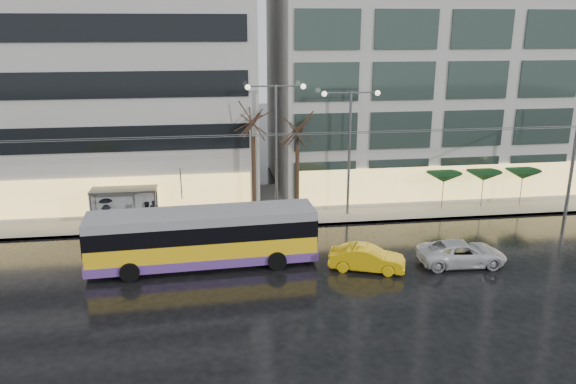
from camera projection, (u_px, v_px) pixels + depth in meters
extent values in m
plane|color=black|center=(263.00, 291.00, 28.14)|extent=(140.00, 140.00, 0.00)
cube|color=gray|center=(271.00, 204.00, 41.67)|extent=(80.00, 10.00, 0.15)
cube|color=slate|center=(280.00, 226.00, 36.97)|extent=(80.00, 0.10, 0.15)
cube|color=#AEABA6|center=(17.00, 49.00, 40.84)|extent=(34.00, 14.00, 22.00)
cube|color=#AEABA6|center=(473.00, 27.00, 45.09)|extent=(32.00, 14.00, 25.00)
cube|color=yellow|center=(203.00, 248.00, 30.84)|extent=(12.37, 3.17, 1.53)
cube|color=#613A91|center=(204.00, 256.00, 30.99)|extent=(12.41, 3.21, 0.51)
cube|color=black|center=(203.00, 228.00, 30.52)|extent=(12.39, 3.19, 0.92)
cube|color=gray|center=(202.00, 216.00, 30.32)|extent=(12.37, 3.17, 0.51)
cube|color=black|center=(313.00, 224.00, 31.68)|extent=(0.18, 2.35, 1.33)
cube|color=black|center=(84.00, 239.00, 29.45)|extent=(0.18, 2.35, 1.33)
cylinder|color=black|center=(270.00, 244.00, 32.91)|extent=(1.04, 0.41, 1.02)
cylinder|color=black|center=(277.00, 261.00, 30.50)|extent=(1.04, 0.41, 1.02)
cylinder|color=black|center=(133.00, 253.00, 31.50)|extent=(1.04, 0.41, 1.02)
cylinder|color=black|center=(130.00, 272.00, 29.10)|extent=(1.04, 0.41, 1.02)
cylinder|color=#595B60|center=(181.00, 186.00, 30.62)|extent=(0.25, 3.80, 2.69)
cylinder|color=#595B60|center=(181.00, 183.00, 31.10)|extent=(0.25, 3.80, 2.69)
cylinder|color=#595B60|center=(572.00, 168.00, 38.14)|extent=(0.24, 0.24, 7.00)
cylinder|color=#595B60|center=(269.00, 136.00, 31.78)|extent=(42.00, 0.04, 0.04)
cylinder|color=#595B60|center=(268.00, 134.00, 32.26)|extent=(42.00, 0.04, 0.04)
cube|color=#595B60|center=(124.00, 190.00, 36.29)|extent=(4.20, 1.60, 0.12)
cube|color=silver|center=(127.00, 205.00, 37.31)|extent=(4.00, 0.05, 2.20)
cube|color=white|center=(93.00, 209.00, 36.37)|extent=(0.10, 1.40, 2.20)
cylinder|color=#595B60|center=(91.00, 213.00, 35.71)|extent=(0.10, 0.10, 2.40)
cylinder|color=#595B60|center=(96.00, 206.00, 37.04)|extent=(0.10, 0.10, 2.40)
cylinder|color=#595B60|center=(156.00, 210.00, 36.25)|extent=(0.10, 0.10, 2.40)
cylinder|color=#595B60|center=(157.00, 203.00, 37.58)|extent=(0.10, 0.10, 2.40)
cylinder|color=#595B60|center=(276.00, 153.00, 37.32)|extent=(0.18, 0.18, 9.00)
cylinder|color=#595B60|center=(262.00, 86.00, 35.94)|extent=(1.80, 0.10, 0.10)
cylinder|color=#595B60|center=(290.00, 86.00, 36.18)|extent=(1.80, 0.10, 0.10)
sphere|color=#FFF2CC|center=(248.00, 87.00, 35.84)|extent=(0.36, 0.36, 0.36)
sphere|color=#FFF2CC|center=(303.00, 86.00, 36.32)|extent=(0.36, 0.36, 0.36)
cylinder|color=#595B60|center=(349.00, 154.00, 38.06)|extent=(0.18, 0.18, 8.50)
cylinder|color=#595B60|center=(338.00, 93.00, 36.76)|extent=(1.80, 0.10, 0.10)
cylinder|color=#595B60|center=(364.00, 92.00, 37.00)|extent=(1.80, 0.10, 0.10)
sphere|color=#FFF2CC|center=(324.00, 94.00, 36.65)|extent=(0.36, 0.36, 0.36)
sphere|color=#FFF2CC|center=(378.00, 93.00, 37.13)|extent=(0.36, 0.36, 0.36)
cylinder|color=black|center=(254.00, 178.00, 37.80)|extent=(0.28, 0.28, 5.60)
cylinder|color=black|center=(297.00, 180.00, 38.49)|extent=(0.28, 0.28, 4.90)
cylinder|color=#595B60|center=(443.00, 194.00, 40.09)|extent=(0.06, 0.06, 2.20)
cone|color=#0E3516|center=(444.00, 177.00, 39.74)|extent=(2.50, 2.50, 0.70)
cylinder|color=#595B60|center=(482.00, 192.00, 40.49)|extent=(0.06, 0.06, 2.20)
cone|color=#0E3516|center=(484.00, 176.00, 40.14)|extent=(2.50, 2.50, 0.70)
cylinder|color=#595B60|center=(521.00, 190.00, 40.89)|extent=(0.06, 0.06, 2.20)
cone|color=#0E3516|center=(523.00, 174.00, 40.54)|extent=(2.50, 2.50, 0.70)
imported|color=yellow|center=(367.00, 258.00, 30.42)|extent=(4.34, 2.74, 1.35)
imported|color=silver|center=(462.00, 253.00, 31.11)|extent=(4.95, 2.46, 1.35)
imported|color=black|center=(154.00, 212.00, 37.13)|extent=(0.59, 0.39, 1.61)
imported|color=#F95392|center=(153.00, 198.00, 36.86)|extent=(0.97, 0.99, 0.88)
imported|color=black|center=(147.00, 214.00, 36.41)|extent=(1.07, 1.05, 1.73)
imported|color=black|center=(107.00, 217.00, 36.01)|extent=(1.15, 0.77, 1.66)
imported|color=black|center=(106.00, 203.00, 35.75)|extent=(0.93, 0.93, 0.72)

